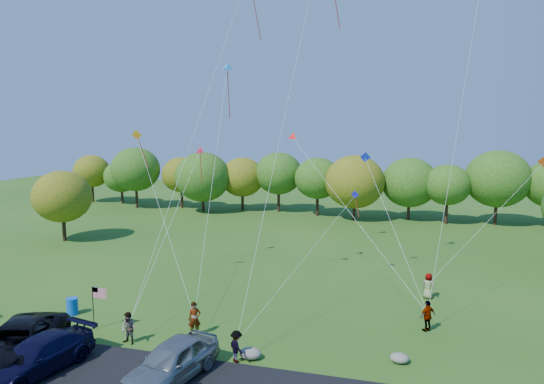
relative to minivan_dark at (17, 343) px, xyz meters
The scene contains 15 objects.
ground 8.35m from the minivan_dark, 25.92° to the left, with size 140.00×140.00×0.00m, color #275718.
treeline 40.55m from the minivan_dark, 78.63° to the left, with size 77.32×27.07×8.38m.
minivan_dark is the anchor object (origin of this frame).
minivan_navy 1.80m from the minivan_dark, 19.05° to the right, with size 2.21×5.45×1.58m, color black.
minivan_silver 7.93m from the minivan_dark, ahead, with size 2.08×5.17×1.76m, color gray.
flyer_a 8.56m from the minivan_dark, 36.17° to the left, with size 0.68×0.45×1.86m, color #4C4C59.
flyer_b 5.15m from the minivan_dark, 38.39° to the left, with size 0.82×0.64×1.69m, color #4C4C59.
flyer_c 10.48m from the minivan_dark, 15.65° to the left, with size 1.02×0.58×1.57m, color #4C4C59.
flyer_d 21.08m from the minivan_dark, 25.23° to the left, with size 1.03×0.43×1.75m, color #4C4C59.
flyer_e 24.06m from the minivan_dark, 36.59° to the left, with size 0.83×0.54×1.70m, color #4C4C59.
trash_barrel 6.00m from the minivan_dark, 103.81° to the left, with size 0.67×0.67×1.00m, color blue.
flag_assembly 4.62m from the minivan_dark, 71.95° to the left, with size 0.91×0.59×2.47m.
boulder_near 11.15m from the minivan_dark, 17.43° to the left, with size 1.09×0.85×0.55m, color gray.
boulder_far 18.32m from the minivan_dark, 15.36° to the left, with size 0.90×0.75×0.47m, color gray.
kites_aloft 25.60m from the minivan_dark, 53.08° to the left, with size 26.42×6.75×17.84m.
Camera 1 is at (10.11, -21.50, 11.29)m, focal length 32.00 mm.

